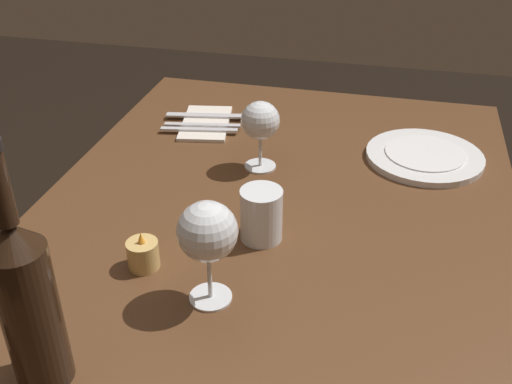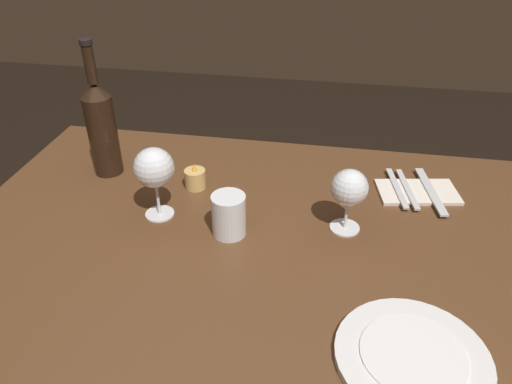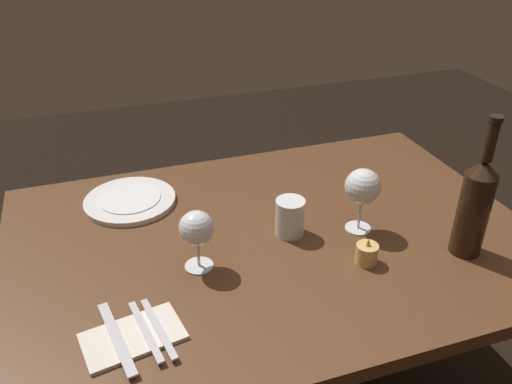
# 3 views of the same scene
# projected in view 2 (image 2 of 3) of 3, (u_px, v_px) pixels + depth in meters

# --- Properties ---
(dining_table) EXTENTS (1.30, 0.90, 0.74)m
(dining_table) POSITION_uv_depth(u_px,v_px,m) (249.00, 268.00, 1.11)
(dining_table) COLOR #56351E
(dining_table) RESTS_ON ground
(wine_glass_left) EXTENTS (0.08, 0.08, 0.15)m
(wine_glass_left) POSITION_uv_depth(u_px,v_px,m) (349.00, 189.00, 1.03)
(wine_glass_left) COLOR white
(wine_glass_left) RESTS_ON dining_table
(wine_glass_right) EXTENTS (0.09, 0.09, 0.17)m
(wine_glass_right) POSITION_uv_depth(u_px,v_px,m) (154.00, 169.00, 1.06)
(wine_glass_right) COLOR white
(wine_glass_right) RESTS_ON dining_table
(wine_bottle) EXTENTS (0.07, 0.07, 0.34)m
(wine_bottle) POSITION_uv_depth(u_px,v_px,m) (101.00, 126.00, 1.22)
(wine_bottle) COLOR black
(wine_bottle) RESTS_ON dining_table
(water_tumbler) EXTENTS (0.07, 0.07, 0.09)m
(water_tumbler) POSITION_uv_depth(u_px,v_px,m) (229.00, 217.00, 1.05)
(water_tumbler) COLOR white
(water_tumbler) RESTS_ON dining_table
(votive_candle) EXTENTS (0.05, 0.05, 0.07)m
(votive_candle) POSITION_uv_depth(u_px,v_px,m) (195.00, 179.00, 1.22)
(votive_candle) COLOR #DBB266
(votive_candle) RESTS_ON dining_table
(dinner_plate) EXTENTS (0.25, 0.25, 0.02)m
(dinner_plate) POSITION_uv_depth(u_px,v_px,m) (412.00, 357.00, 0.79)
(dinner_plate) COLOR white
(dinner_plate) RESTS_ON dining_table
(folded_napkin) EXTENTS (0.21, 0.14, 0.01)m
(folded_napkin) POSITION_uv_depth(u_px,v_px,m) (417.00, 192.00, 1.20)
(folded_napkin) COLOR silver
(folded_napkin) RESTS_ON dining_table
(fork_inner) EXTENTS (0.05, 0.18, 0.00)m
(fork_inner) POSITION_uv_depth(u_px,v_px,m) (407.00, 189.00, 1.20)
(fork_inner) COLOR silver
(fork_inner) RESTS_ON folded_napkin
(fork_outer) EXTENTS (0.05, 0.18, 0.00)m
(fork_outer) POSITION_uv_depth(u_px,v_px,m) (397.00, 188.00, 1.21)
(fork_outer) COLOR silver
(fork_outer) RESTS_ON folded_napkin
(table_knife) EXTENTS (0.06, 0.21, 0.00)m
(table_knife) POSITION_uv_depth(u_px,v_px,m) (431.00, 191.00, 1.19)
(table_knife) COLOR silver
(table_knife) RESTS_ON folded_napkin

